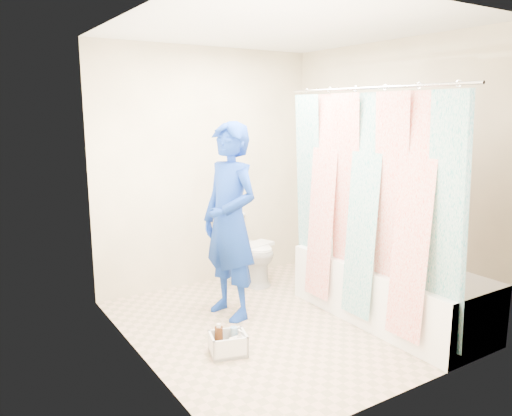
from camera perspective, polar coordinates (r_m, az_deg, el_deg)
floor at (r=4.37m, az=2.72°, el=-12.97°), size 2.60×2.60×0.00m
ceiling at (r=4.04m, az=3.06°, el=19.89°), size 2.40×2.60×0.02m
wall_back at (r=5.14m, az=-5.58°, el=4.56°), size 2.40×0.02×2.40m
wall_front at (r=3.08m, az=17.03°, el=-0.30°), size 2.40×0.02×2.40m
wall_left at (r=3.48m, az=-13.43°, el=1.17°), size 0.02×2.60×2.40m
wall_right at (r=4.82m, az=14.61°, el=3.82°), size 0.02×2.60×2.40m
bathtub at (r=4.51m, az=14.94°, el=-8.93°), size 0.70×1.75×0.50m
curtain_rod at (r=4.00m, az=12.89°, el=13.23°), size 0.02×1.90×0.02m
shower_curtain at (r=4.07m, az=12.32°, el=0.06°), size 0.06×1.75×1.80m
toilet at (r=5.22m, az=-1.15°, el=-4.75°), size 0.56×0.77×0.71m
tank_lid at (r=5.13m, az=-0.24°, el=-4.32°), size 0.47×0.29×0.03m
tank_internals at (r=5.24m, az=-2.97°, el=-0.82°), size 0.17×0.07×0.23m
plumber at (r=4.27m, az=-3.00°, el=-1.56°), size 0.49×0.67×1.69m
cleaning_caddy at (r=3.84m, az=-3.07°, el=-15.30°), size 0.32×0.28×0.20m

